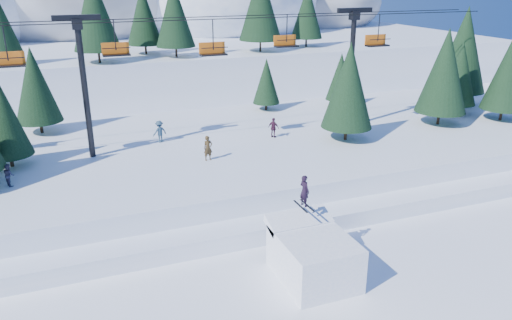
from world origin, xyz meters
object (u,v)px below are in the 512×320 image
object	(u,v)px
chairlift	(212,58)
banner_far	(413,198)
jump_kicker	(313,255)
banner_near	(339,223)

from	to	relation	value
chairlift	banner_far	bearing A→B (deg)	-46.28
chairlift	jump_kicker	bearing A→B (deg)	-88.98
jump_kicker	chairlift	xyz separation A→B (m)	(-0.30, 17.00, 7.98)
chairlift	banner_far	distance (m)	18.25
jump_kicker	banner_far	bearing A→B (deg)	26.82
banner_near	banner_far	distance (m)	6.93
jump_kicker	banner_near	xyz separation A→B (m)	(3.96, 4.10, -0.80)
chairlift	banner_near	size ratio (longest dim) A/B	16.33
banner_near	banner_far	xyz separation A→B (m)	(6.80, 1.34, 0.00)
banner_near	banner_far	bearing A→B (deg)	11.14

